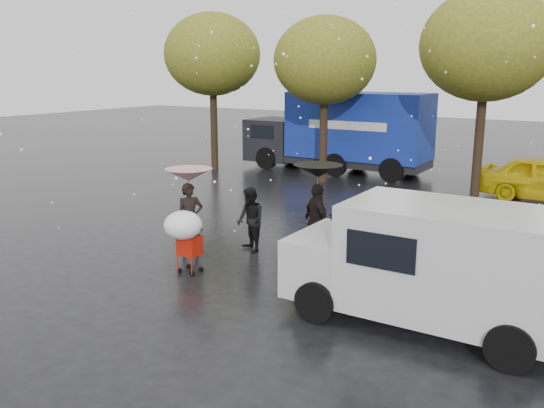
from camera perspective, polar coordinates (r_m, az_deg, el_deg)
The scene contains 13 objects.
ground at distance 13.41m, azimuth -1.29°, elevation -6.23°, with size 90.00×90.00×0.00m, color black.
person_pink at distance 14.25m, azimuth -8.11°, elevation -1.46°, with size 0.65×0.42×1.77m, color black.
person_middle at distance 14.32m, azimuth -2.16°, elevation -1.59°, with size 0.78×0.61×1.61m, color black.
person_black at distance 13.80m, azimuth 4.47°, elevation -1.72°, with size 1.07×0.45×1.83m, color black.
umbrella_pink at distance 14.02m, azimuth -8.26°, elevation 2.87°, with size 1.15×1.15×2.13m.
umbrella_black at distance 13.53m, azimuth 4.57°, elevation 3.27°, with size 1.16×1.16×2.29m.
vendor_cart at distance 13.81m, azimuth 9.40°, elevation -2.67°, with size 1.52×0.80×1.27m.
shopping_cart at distance 12.72m, azimuth -8.69°, elevation -2.43°, with size 0.84×0.84×1.46m.
white_van at distance 10.47m, azimuth 15.80°, elevation -5.68°, with size 4.91×2.18×2.20m.
blue_truck at distance 25.68m, azimuth 6.85°, elevation 7.06°, with size 8.30×2.60×3.50m.
box_ground_near at distance 11.77m, azimuth 10.42°, elevation -8.24°, with size 0.44×0.35×0.39m, color #9D6944.
box_ground_far at distance 14.22m, azimuth 11.62°, elevation -4.54°, with size 0.50×0.39×0.39m, color #9D6944.
tree_row at distance 21.86m, azimuth 12.61°, elevation 14.37°, with size 21.60×4.40×7.12m.
Camera 1 is at (6.98, -10.55, 4.46)m, focal length 38.00 mm.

